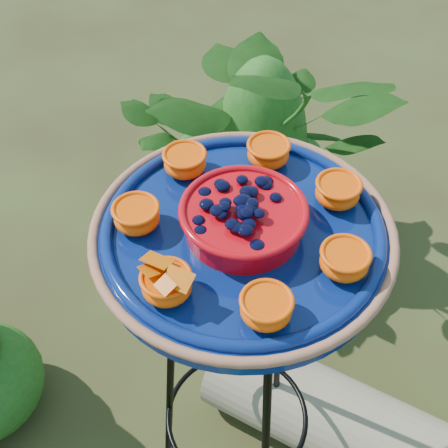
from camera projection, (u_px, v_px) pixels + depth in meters
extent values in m
torus|color=black|center=(242.00, 252.00, 0.99)|extent=(0.29, 0.29, 0.02)
torus|color=black|center=(237.00, 416.00, 1.41)|extent=(0.37, 0.37, 0.01)
cylinder|color=black|center=(278.00, 341.00, 1.39)|extent=(0.03, 0.09, 0.89)
cylinder|color=black|center=(170.00, 378.00, 1.33)|extent=(0.08, 0.07, 0.89)
cylinder|color=navy|center=(243.00, 239.00, 0.97)|extent=(0.51, 0.51, 0.04)
torus|color=#A4634A|center=(243.00, 231.00, 0.96)|extent=(0.47, 0.47, 0.02)
torus|color=navy|center=(243.00, 229.00, 0.95)|extent=(0.44, 0.44, 0.02)
cylinder|color=#BC070F|center=(243.00, 220.00, 0.94)|extent=(0.20, 0.20, 0.04)
torus|color=#BC070F|center=(244.00, 210.00, 0.92)|extent=(0.20, 0.20, 0.01)
ellipsoid|color=black|center=(244.00, 207.00, 0.92)|extent=(0.16, 0.16, 0.03)
ellipsoid|color=#FF6902|center=(344.00, 263.00, 0.89)|extent=(0.07, 0.07, 0.04)
cylinder|color=#E45604|center=(346.00, 255.00, 0.88)|extent=(0.06, 0.06, 0.01)
ellipsoid|color=#FF6902|center=(337.00, 194.00, 0.98)|extent=(0.07, 0.07, 0.04)
cylinder|color=#E45604|center=(339.00, 186.00, 0.97)|extent=(0.06, 0.06, 0.01)
ellipsoid|color=#FF6902|center=(268.00, 155.00, 1.05)|extent=(0.07, 0.07, 0.04)
cylinder|color=#E45604|center=(269.00, 146.00, 1.04)|extent=(0.06, 0.06, 0.01)
ellipsoid|color=#FF6902|center=(185.00, 164.00, 1.03)|extent=(0.07, 0.07, 0.04)
cylinder|color=#E45604|center=(185.00, 156.00, 1.02)|extent=(0.06, 0.06, 0.01)
ellipsoid|color=#FF6902|center=(137.00, 218.00, 0.95)|extent=(0.07, 0.07, 0.04)
cylinder|color=#E45604|center=(136.00, 210.00, 0.94)|extent=(0.06, 0.06, 0.01)
ellipsoid|color=#FF6902|center=(167.00, 286.00, 0.86)|extent=(0.07, 0.07, 0.04)
cylinder|color=#E45604|center=(166.00, 279.00, 0.85)|extent=(0.06, 0.06, 0.01)
ellipsoid|color=#FF6902|center=(266.00, 310.00, 0.83)|extent=(0.07, 0.07, 0.04)
cylinder|color=#E45604|center=(267.00, 302.00, 0.82)|extent=(0.06, 0.06, 0.01)
cylinder|color=black|center=(165.00, 274.00, 0.84)|extent=(0.02, 0.03, 0.00)
cube|color=orange|center=(157.00, 260.00, 0.85)|extent=(0.05, 0.04, 0.01)
cube|color=orange|center=(178.00, 279.00, 0.83)|extent=(0.05, 0.04, 0.01)
cylinder|color=gray|center=(336.00, 420.00, 1.62)|extent=(0.72, 0.43, 0.23)
imported|color=#1E4913|center=(261.00, 143.00, 1.89)|extent=(1.00, 1.00, 0.84)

